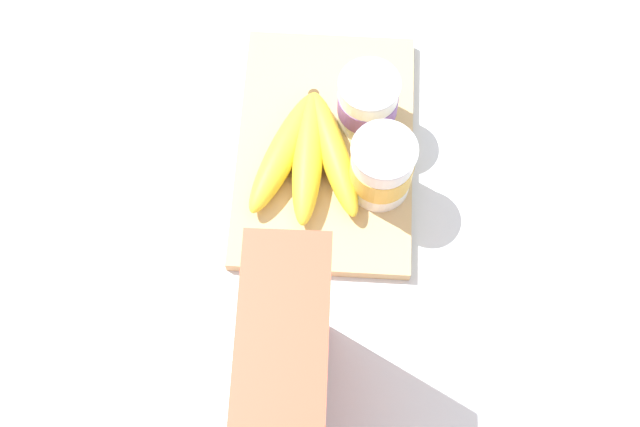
# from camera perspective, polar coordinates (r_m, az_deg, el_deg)

# --- Properties ---
(ground_plane) EXTENTS (2.40, 2.40, 0.00)m
(ground_plane) POSITION_cam_1_polar(r_m,az_deg,el_deg) (1.00, 0.36, 4.35)
(ground_plane) COLOR silver
(cutting_board) EXTENTS (0.32, 0.21, 0.02)m
(cutting_board) POSITION_cam_1_polar(r_m,az_deg,el_deg) (0.99, 0.36, 4.58)
(cutting_board) COLOR tan
(cutting_board) RESTS_ON ground_plane
(cereal_box) EXTENTS (0.19, 0.07, 0.29)m
(cereal_box) POSITION_cam_1_polar(r_m,az_deg,el_deg) (0.76, -2.27, -12.04)
(cereal_box) COLOR #D85138
(cereal_box) RESTS_ON ground_plane
(yogurt_cup_front) EXTENTS (0.07, 0.07, 0.08)m
(yogurt_cup_front) POSITION_cam_1_polar(r_m,az_deg,el_deg) (0.97, 3.38, 7.86)
(yogurt_cup_front) COLOR white
(yogurt_cup_front) RESTS_ON cutting_board
(yogurt_cup_back) EXTENTS (0.07, 0.07, 0.09)m
(yogurt_cup_back) POSITION_cam_1_polar(r_m,az_deg,el_deg) (0.92, 4.36, 3.22)
(yogurt_cup_back) COLOR white
(yogurt_cup_back) RESTS_ON cutting_board
(banana_bunch) EXTENTS (0.18, 0.15, 0.04)m
(banana_bunch) POSITION_cam_1_polar(r_m,az_deg,el_deg) (0.96, -0.81, 4.24)
(banana_bunch) COLOR yellow
(banana_bunch) RESTS_ON cutting_board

